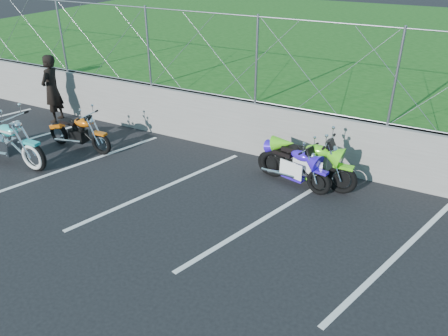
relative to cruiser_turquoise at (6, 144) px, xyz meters
The scene contains 10 objects.
ground 3.92m from the cruiser_turquoise, ahead, with size 90.00×90.00×0.00m, color black.
retaining_wall 5.03m from the cruiser_turquoise, 39.51° to the left, with size 30.00×0.22×1.30m, color slate.
grass_field 13.76m from the cruiser_turquoise, 73.62° to the left, with size 30.00×20.00×1.30m, color #194D14.
chain_link_fence 5.34m from the cruiser_turquoise, 39.51° to the left, with size 28.00×0.03×2.00m.
parking_lines 5.15m from the cruiser_turquoise, ahead, with size 18.29×4.31×0.01m.
cruiser_turquoise is the anchor object (origin of this frame).
naked_orange 1.66m from the cruiser_turquoise, 55.56° to the left, with size 1.99×0.67×0.99m.
sportbike_green 6.95m from the cruiser_turquoise, 19.16° to the left, with size 2.16×0.77×1.12m.
sportbike_blue 6.64m from the cruiser_turquoise, 19.01° to the left, with size 1.82×0.69×0.96m.
person_standing 2.77m from the cruiser_turquoise, 113.77° to the left, with size 0.70×0.46×1.93m, color black.
Camera 1 is at (4.92, -5.53, 4.72)m, focal length 35.00 mm.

